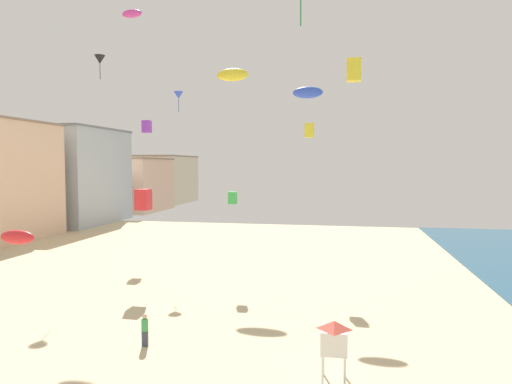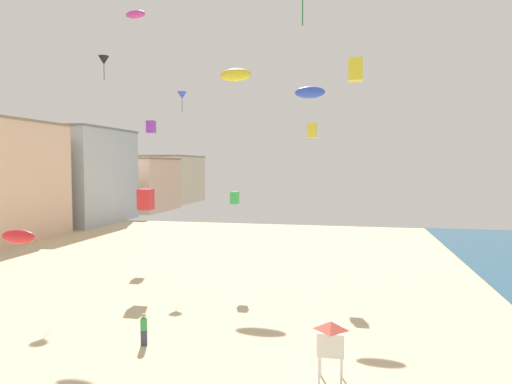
{
  "view_description": "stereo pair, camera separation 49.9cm",
  "coord_description": "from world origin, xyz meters",
  "views": [
    {
      "loc": [
        11.39,
        -7.33,
        9.06
      ],
      "look_at": [
        6.46,
        18.29,
        7.48
      ],
      "focal_mm": 31.61,
      "sensor_mm": 36.0,
      "label": 1
    },
    {
      "loc": [
        11.88,
        -7.23,
        9.06
      ],
      "look_at": [
        6.46,
        18.29,
        7.48
      ],
      "focal_mm": 31.61,
      "sensor_mm": 36.0,
      "label": 2
    }
  ],
  "objects": [
    {
      "name": "boardwalk_hotel_far",
      "position": [
        -30.17,
        56.24,
        7.37
      ],
      "size": [
        12.53,
        16.37,
        14.72
      ],
      "color": "#ADB7C1",
      "rests_on": "ground"
    },
    {
      "name": "boardwalk_hotel_distant",
      "position": [
        -30.17,
        74.84,
        5.2
      ],
      "size": [
        13.7,
        15.21,
        10.38
      ],
      "color": "beige",
      "rests_on": "ground"
    },
    {
      "name": "boardwalk_hotel_furthest",
      "position": [
        -30.17,
        93.6,
        5.62
      ],
      "size": [
        10.93,
        18.25,
        11.22
      ],
      "color": "beige",
      "rests_on": "ground"
    },
    {
      "name": "kite_flyer",
      "position": [
        1.79,
        13.2,
        0.92
      ],
      "size": [
        0.34,
        0.34,
        1.64
      ],
      "rotation": [
        0.0,
        0.0,
        2.51
      ],
      "color": "#383D4C",
      "rests_on": "ground"
    },
    {
      "name": "lifeguard_stand",
      "position": [
        11.12,
        11.38,
        1.84
      ],
      "size": [
        1.1,
        1.1,
        2.55
      ],
      "rotation": [
        0.0,
        0.0,
        -0.11
      ],
      "color": "white",
      "rests_on": "ground"
    },
    {
      "name": "kite_black_delta",
      "position": [
        -9.35,
        28.9,
        18.13
      ],
      "size": [
        0.91,
        0.91,
        2.06
      ],
      "color": "black"
    },
    {
      "name": "kite_purple_box",
      "position": [
        -8.5,
        36.35,
        12.98
      ],
      "size": [
        0.8,
        0.8,
        1.25
      ],
      "color": "purple"
    },
    {
      "name": "kite_blue_parafoil",
      "position": [
        8.78,
        26.51,
        14.4
      ],
      "size": [
        2.23,
        0.62,
        0.87
      ],
      "color": "blue"
    },
    {
      "name": "kite_magenta_parafoil",
      "position": [
        -6.02,
        28.34,
        21.64
      ],
      "size": [
        1.76,
        0.49,
        0.68
      ],
      "color": "#DB3D9E"
    },
    {
      "name": "kite_green_box",
      "position": [
        3.23,
        25.68,
        6.56
      ],
      "size": [
        0.59,
        0.59,
        0.92
      ],
      "color": "green"
    },
    {
      "name": "kite_blue_delta",
      "position": [
        -3.41,
        32.1,
        15.39
      ],
      "size": [
        0.83,
        0.83,
        1.89
      ],
      "color": "blue"
    },
    {
      "name": "kite_yellow_box",
      "position": [
        8.7,
        29.4,
        11.83
      ],
      "size": [
        0.72,
        0.72,
        1.14
      ],
      "color": "yellow"
    },
    {
      "name": "kite_yellow_box_2",
      "position": [
        12.04,
        23.95,
        15.39
      ],
      "size": [
        0.94,
        0.94,
        1.48
      ],
      "color": "yellow"
    },
    {
      "name": "kite_yellow_parafoil",
      "position": [
        1.86,
        31.32,
        16.89
      ],
      "size": [
        2.84,
        0.79,
        1.1
      ],
      "color": "yellow"
    },
    {
      "name": "kite_red_box",
      "position": [
        -3.07,
        23.67,
        6.49
      ],
      "size": [
        0.98,
        0.98,
        1.54
      ],
      "color": "red"
    },
    {
      "name": "kite_red_parafoil",
      "position": [
        -4.73,
        12.53,
        5.4
      ],
      "size": [
        1.89,
        0.52,
        0.73
      ],
      "color": "red"
    }
  ]
}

